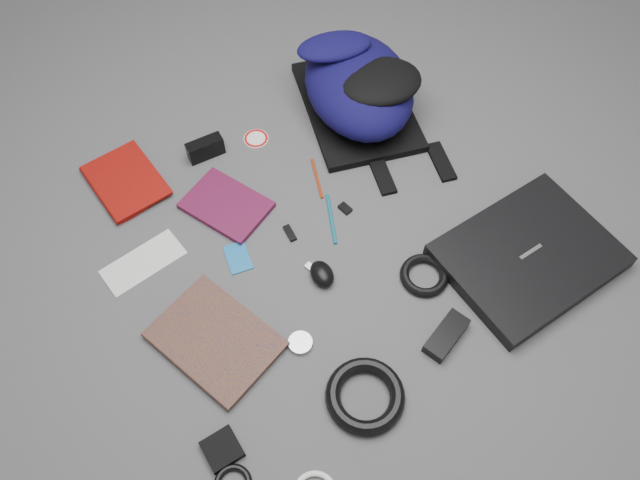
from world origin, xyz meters
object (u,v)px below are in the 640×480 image
laptop (528,256)px  compact_camera (205,148)px  backpack (358,85)px  comic_book (183,372)px  pouch (222,449)px  mouse (322,274)px  power_brick (446,336)px  textbook_red (97,196)px  dvd_case (226,205)px

laptop → compact_camera: bearing=124.2°
laptop → backpack: bearing=94.8°
laptop → comic_book: laptop is taller
compact_camera → pouch: 0.82m
mouse → power_brick: size_ratio=0.61×
laptop → textbook_red: laptop is taller
textbook_red → compact_camera: 0.32m
backpack → compact_camera: 0.47m
dvd_case → pouch: 0.63m
comic_book → mouse: bearing=-12.1°
laptop → compact_camera: compact_camera is taller
textbook_red → mouse: 0.65m
textbook_red → comic_book: size_ratio=0.80×
dvd_case → power_brick: size_ratio=1.73×
backpack → pouch: bearing=-123.2°
mouse → textbook_red: bearing=132.5°
textbook_red → compact_camera: (0.31, -0.02, 0.02)m
laptop → pouch: (-0.87, -0.01, -0.01)m
pouch → dvd_case: bearing=61.4°
comic_book → dvd_case: 0.47m
dvd_case → pouch: pouch is taller
laptop → pouch: bearing=179.1°
mouse → laptop: bearing=-20.0°
textbook_red → backpack: bearing=-11.4°
power_brick → backpack: bearing=52.9°
laptop → compact_camera: size_ratio=4.04×
pouch → backpack: bearing=39.9°
textbook_red → mouse: (0.38, -0.52, 0.01)m
backpack → comic_book: bearing=-132.4°
comic_book → dvd_case: size_ratio=1.31×
laptop → mouse: (-0.46, 0.23, -0.00)m
textbook_red → pouch: textbook_red is taller
compact_camera → power_brick: compact_camera is taller
dvd_case → compact_camera: size_ratio=2.11×
power_brick → dvd_case: bearing=94.1°
compact_camera → power_brick: (0.22, -0.80, -0.01)m
laptop → power_brick: 0.31m
comic_book → power_brick: 0.61m
power_brick → pouch: size_ratio=1.69×
laptop → textbook_red: 1.13m
backpack → pouch: backpack is taller
textbook_red → mouse: mouse is taller
power_brick → compact_camera: bearing=86.6°
textbook_red → comic_book: textbook_red is taller
backpack → laptop: size_ratio=1.12×
textbook_red → dvd_case: bearing=-40.8°
power_brick → textbook_red: bearing=104.4°
laptop → power_brick: laptop is taller
power_brick → pouch: bearing=155.8°
textbook_red → pouch: (-0.02, -0.76, -0.00)m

